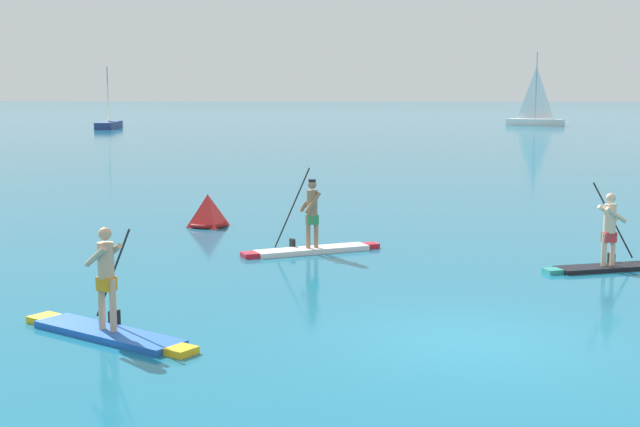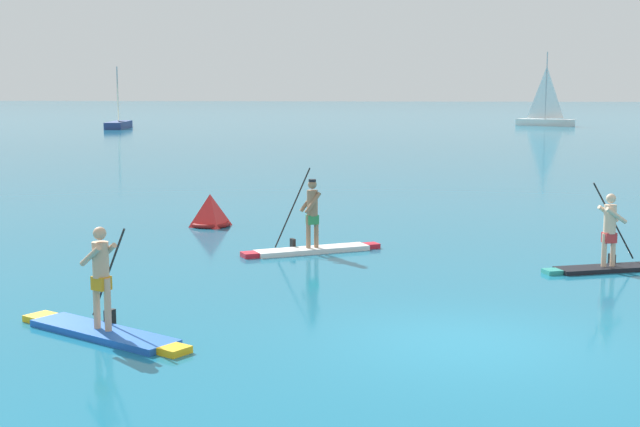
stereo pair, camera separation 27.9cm
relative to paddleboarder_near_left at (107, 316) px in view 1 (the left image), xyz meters
The scene contains 7 objects.
ground 5.75m from the paddleboarder_near_left, ahead, with size 440.00×440.00×0.00m, color #196B8C.
paddleboarder_near_left is the anchor object (origin of this frame).
paddleboarder_mid_center 7.96m from the paddleboarder_near_left, 71.43° to the left, with size 3.25×2.02×2.03m.
paddleboarder_far_right 11.11m from the paddleboarder_near_left, 33.31° to the left, with size 3.29×1.53×1.93m.
race_marker_buoy 11.36m from the paddleboarder_near_left, 93.85° to the left, with size 1.26×1.26×0.92m.
sailboat_left_horizon 72.96m from the paddleboarder_near_left, 107.96° to the left, with size 2.38×6.43×5.76m.
sailboat_right_horizon 81.06m from the paddleboarder_near_left, 76.83° to the left, with size 5.66×4.12×7.33m.
Camera 1 is at (-1.19, -13.74, 3.96)m, focal length 50.48 mm.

